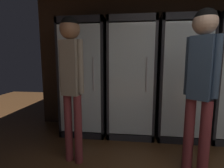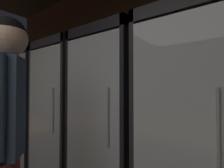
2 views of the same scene
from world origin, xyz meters
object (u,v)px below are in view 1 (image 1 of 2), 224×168
at_px(cooler_far_left, 86,79).
at_px(cooler_left, 131,80).
at_px(shopper_far, 201,75).
at_px(cooler_center, 179,80).
at_px(shopper_near, 71,70).

relative_size(cooler_far_left, cooler_left, 1.00).
bearing_deg(shopper_far, cooler_far_left, 145.56).
relative_size(cooler_center, shopper_near, 1.10).
bearing_deg(cooler_left, cooler_center, 0.02).
xyz_separation_m(cooler_center, shopper_near, (-1.48, -0.94, 0.21)).
height_order(shopper_near, shopper_far, shopper_far).
relative_size(shopper_near, shopper_far, 0.99).
bearing_deg(shopper_near, shopper_far, -3.50).
bearing_deg(shopper_far, cooler_left, 124.61).
height_order(cooler_left, shopper_near, cooler_left).
relative_size(cooler_left, shopper_near, 1.10).
distance_m(cooler_far_left, shopper_near, 0.97).
height_order(cooler_far_left, cooler_center, same).
height_order(cooler_far_left, shopper_near, cooler_far_left).
relative_size(cooler_far_left, shopper_near, 1.10).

